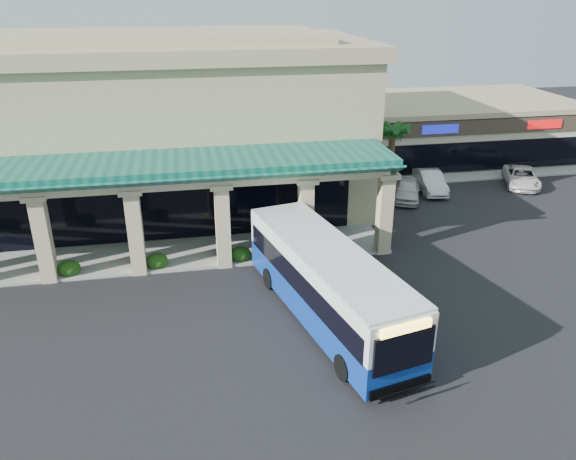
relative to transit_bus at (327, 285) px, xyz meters
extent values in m
plane|color=black|center=(-1.09, 1.04, -1.75)|extent=(110.00, 110.00, 0.00)
imported|color=#494D65|center=(3.09, -1.03, -0.91)|extent=(0.67, 0.74, 1.69)
imported|color=silver|center=(9.59, 14.17, -1.02)|extent=(3.31, 4.63, 1.46)
imported|color=silver|center=(11.91, 15.49, -1.00)|extent=(2.20, 4.75, 1.51)
imported|color=white|center=(19.27, 15.37, -1.07)|extent=(4.02, 5.43, 1.37)
camera|label=1|loc=(-5.83, -21.24, 12.25)|focal=35.00mm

